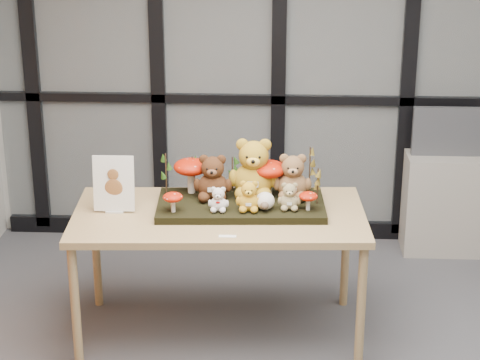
# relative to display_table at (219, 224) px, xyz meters

# --- Properties ---
(room_shell) EXTENTS (5.00, 5.00, 5.00)m
(room_shell) POSITION_rel_display_table_xyz_m (0.77, -1.02, 0.98)
(room_shell) COLOR #B1AFA7
(room_shell) RESTS_ON floor
(glass_partition) EXTENTS (4.90, 0.06, 2.78)m
(glass_partition) POSITION_rel_display_table_xyz_m (0.77, 1.45, 0.71)
(glass_partition) COLOR #2D383F
(glass_partition) RESTS_ON floor
(display_table) EXTENTS (1.68, 0.90, 0.77)m
(display_table) POSITION_rel_display_table_xyz_m (0.00, 0.00, 0.00)
(display_table) COLOR tan
(display_table) RESTS_ON floor
(diorama_tray) EXTENTS (0.97, 0.52, 0.04)m
(diorama_tray) POSITION_rel_display_table_xyz_m (0.12, 0.07, 0.09)
(diorama_tray) COLOR black
(diorama_tray) RESTS_ON display_table
(bear_pooh_yellow) EXTENTS (0.30, 0.28, 0.38)m
(bear_pooh_yellow) POSITION_rel_display_table_xyz_m (0.19, 0.18, 0.30)
(bear_pooh_yellow) COLOR #B38820
(bear_pooh_yellow) RESTS_ON diorama_tray
(bear_brown_medium) EXTENTS (0.23, 0.21, 0.29)m
(bear_brown_medium) POSITION_rel_display_table_xyz_m (-0.04, 0.12, 0.25)
(bear_brown_medium) COLOR #432411
(bear_brown_medium) RESTS_ON diorama_tray
(bear_tan_back) EXTENTS (0.23, 0.21, 0.29)m
(bear_tan_back) POSITION_rel_display_table_xyz_m (0.41, 0.16, 0.25)
(bear_tan_back) COLOR brown
(bear_tan_back) RESTS_ON diorama_tray
(bear_small_yellow) EXTENTS (0.15, 0.14, 0.19)m
(bear_small_yellow) POSITION_rel_display_table_xyz_m (0.17, -0.05, 0.20)
(bear_small_yellow) COLOR gold
(bear_small_yellow) RESTS_ON diorama_tray
(bear_white_bow) EXTENTS (0.12, 0.11, 0.15)m
(bear_white_bow) POSITION_rel_display_table_xyz_m (0.00, -0.06, 0.18)
(bear_white_bow) COLOR white
(bear_white_bow) RESTS_ON diorama_tray
(bear_beige_small) EXTENTS (0.14, 0.12, 0.17)m
(bear_beige_small) POSITION_rel_display_table_xyz_m (0.39, -0.02, 0.19)
(bear_beige_small) COLOR #9B895B
(bear_beige_small) RESTS_ON diorama_tray
(plush_cream_hedgehog) EXTENTS (0.09, 0.08, 0.11)m
(plush_cream_hedgehog) POSITION_rel_display_table_xyz_m (0.26, -0.03, 0.16)
(plush_cream_hedgehog) COLOR white
(plush_cream_hedgehog) RESTS_ON diorama_tray
(mushroom_back_left) EXTENTS (0.20, 0.20, 0.23)m
(mushroom_back_left) POSITION_rel_display_table_xyz_m (-0.18, 0.21, 0.22)
(mushroom_back_left) COLOR #AB1805
(mushroom_back_left) RESTS_ON diorama_tray
(mushroom_back_right) EXTENTS (0.21, 0.21, 0.23)m
(mushroom_back_right) POSITION_rel_display_table_xyz_m (0.27, 0.19, 0.22)
(mushroom_back_right) COLOR #AB1805
(mushroom_back_right) RESTS_ON diorama_tray
(mushroom_front_left) EXTENTS (0.11, 0.11, 0.12)m
(mushroom_front_left) POSITION_rel_display_table_xyz_m (-0.25, -0.09, 0.17)
(mushroom_front_left) COLOR #AB1805
(mushroom_front_left) RESTS_ON diorama_tray
(mushroom_front_right) EXTENTS (0.10, 0.10, 0.11)m
(mushroom_front_right) POSITION_rel_display_table_xyz_m (0.50, -0.03, 0.16)
(mushroom_front_right) COLOR #AB1805
(mushroom_front_right) RESTS_ON diorama_tray
(sprig_green_far_left) EXTENTS (0.05, 0.05, 0.25)m
(sprig_green_far_left) POSITION_rel_display_table_xyz_m (-0.32, 0.17, 0.23)
(sprig_green_far_left) COLOR #113E0E
(sprig_green_far_left) RESTS_ON diorama_tray
(sprig_green_mid_left) EXTENTS (0.05, 0.05, 0.21)m
(sprig_green_mid_left) POSITION_rel_display_table_xyz_m (-0.17, 0.23, 0.21)
(sprig_green_mid_left) COLOR #113E0E
(sprig_green_mid_left) RESTS_ON diorama_tray
(sprig_dry_far_right) EXTENTS (0.05, 0.05, 0.30)m
(sprig_dry_far_right) POSITION_rel_display_table_xyz_m (0.51, 0.19, 0.25)
(sprig_dry_far_right) COLOR brown
(sprig_dry_far_right) RESTS_ON diorama_tray
(sprig_dry_mid_right) EXTENTS (0.05, 0.05, 0.21)m
(sprig_dry_mid_right) POSITION_rel_display_table_xyz_m (0.55, 0.07, 0.21)
(sprig_dry_mid_right) COLOR brown
(sprig_dry_mid_right) RESTS_ON diorama_tray
(sprig_green_centre) EXTENTS (0.05, 0.05, 0.21)m
(sprig_green_centre) POSITION_rel_display_table_xyz_m (0.06, 0.25, 0.21)
(sprig_green_centre) COLOR #113E0E
(sprig_green_centre) RESTS_ON diorama_tray
(sign_holder) EXTENTS (0.23, 0.06, 0.33)m
(sign_holder) POSITION_rel_display_table_xyz_m (-0.59, -0.01, 0.22)
(sign_holder) COLOR silver
(sign_holder) RESTS_ON display_table
(label_card) EXTENTS (0.09, 0.03, 0.00)m
(label_card) POSITION_rel_display_table_xyz_m (0.07, -0.33, 0.07)
(label_card) COLOR white
(label_card) RESTS_ON display_table
(cabinet) EXTENTS (0.53, 0.31, 0.71)m
(cabinet) POSITION_rel_display_table_xyz_m (1.49, 1.25, -0.35)
(cabinet) COLOR gray
(cabinet) RESTS_ON floor
(monitor) EXTENTS (0.48, 0.05, 0.34)m
(monitor) POSITION_rel_display_table_xyz_m (1.49, 1.27, 0.18)
(monitor) COLOR #484A4F
(monitor) RESTS_ON cabinet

